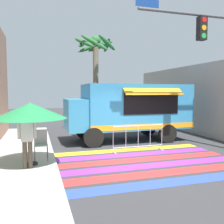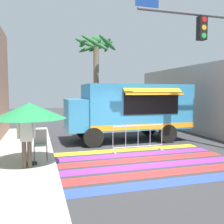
{
  "view_description": "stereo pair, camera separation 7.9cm",
  "coord_description": "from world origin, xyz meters",
  "px_view_note": "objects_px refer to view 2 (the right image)",
  "views": [
    {
      "loc": [
        -3.46,
        -8.21,
        2.36
      ],
      "look_at": [
        -0.32,
        2.13,
        1.5
      ],
      "focal_mm": 40.0,
      "sensor_mm": 36.0,
      "label": 1
    },
    {
      "loc": [
        -3.39,
        -8.23,
        2.36
      ],
      "look_at": [
        -0.32,
        2.13,
        1.5
      ],
      "focal_mm": 40.0,
      "sensor_mm": 36.0,
      "label": 2
    }
  ],
  "objects_px": {
    "traffic_signal_pole": "(213,53)",
    "food_truck": "(127,108)",
    "patio_umbrella": "(30,111)",
    "palm_tree": "(96,61)",
    "vendor_person": "(26,136)",
    "barricade_front": "(138,138)",
    "folding_chair": "(40,141)"
  },
  "relations": [
    {
      "from": "food_truck",
      "to": "barricade_front",
      "type": "relative_size",
      "value": 2.78
    },
    {
      "from": "vendor_person",
      "to": "barricade_front",
      "type": "bearing_deg",
      "value": 4.91
    },
    {
      "from": "food_truck",
      "to": "traffic_signal_pole",
      "type": "distance_m",
      "value": 4.51
    },
    {
      "from": "folding_chair",
      "to": "palm_tree",
      "type": "bearing_deg",
      "value": 84.09
    },
    {
      "from": "barricade_front",
      "to": "palm_tree",
      "type": "xyz_separation_m",
      "value": [
        -0.53,
        5.19,
        3.67
      ]
    },
    {
      "from": "food_truck",
      "to": "barricade_front",
      "type": "bearing_deg",
      "value": -98.58
    },
    {
      "from": "food_truck",
      "to": "patio_umbrella",
      "type": "height_order",
      "value": "food_truck"
    },
    {
      "from": "vendor_person",
      "to": "barricade_front",
      "type": "xyz_separation_m",
      "value": [
        4.15,
        1.53,
        -0.58
      ]
    },
    {
      "from": "traffic_signal_pole",
      "to": "palm_tree",
      "type": "bearing_deg",
      "value": 120.33
    },
    {
      "from": "vendor_person",
      "to": "palm_tree",
      "type": "xyz_separation_m",
      "value": [
        3.62,
        6.73,
        3.09
      ]
    },
    {
      "from": "traffic_signal_pole",
      "to": "folding_chair",
      "type": "xyz_separation_m",
      "value": [
        -6.66,
        -0.0,
        -3.17
      ]
    },
    {
      "from": "food_truck",
      "to": "vendor_person",
      "type": "distance_m",
      "value": 5.88
    },
    {
      "from": "barricade_front",
      "to": "food_truck",
      "type": "bearing_deg",
      "value": 81.42
    },
    {
      "from": "patio_umbrella",
      "to": "vendor_person",
      "type": "height_order",
      "value": "patio_umbrella"
    },
    {
      "from": "food_truck",
      "to": "traffic_signal_pole",
      "type": "xyz_separation_m",
      "value": [
        2.56,
        -2.9,
        2.31
      ]
    },
    {
      "from": "food_truck",
      "to": "palm_tree",
      "type": "bearing_deg",
      "value": 106.37
    },
    {
      "from": "food_truck",
      "to": "barricade_front",
      "type": "xyz_separation_m",
      "value": [
        -0.34,
        -2.23,
        -1.08
      ]
    },
    {
      "from": "vendor_person",
      "to": "palm_tree",
      "type": "distance_m",
      "value": 8.24
    },
    {
      "from": "barricade_front",
      "to": "patio_umbrella",
      "type": "bearing_deg",
      "value": -163.24
    },
    {
      "from": "vendor_person",
      "to": "barricade_front",
      "type": "height_order",
      "value": "vendor_person"
    },
    {
      "from": "vendor_person",
      "to": "patio_umbrella",
      "type": "bearing_deg",
      "value": 57.07
    },
    {
      "from": "food_truck",
      "to": "palm_tree",
      "type": "xyz_separation_m",
      "value": [
        -0.87,
        2.97,
        2.59
      ]
    },
    {
      "from": "food_truck",
      "to": "folding_chair",
      "type": "relative_size",
      "value": 5.99
    },
    {
      "from": "traffic_signal_pole",
      "to": "patio_umbrella",
      "type": "height_order",
      "value": "traffic_signal_pole"
    },
    {
      "from": "traffic_signal_pole",
      "to": "folding_chair",
      "type": "height_order",
      "value": "traffic_signal_pole"
    },
    {
      "from": "folding_chair",
      "to": "barricade_front",
      "type": "bearing_deg",
      "value": 33.08
    },
    {
      "from": "traffic_signal_pole",
      "to": "food_truck",
      "type": "bearing_deg",
      "value": 131.43
    },
    {
      "from": "traffic_signal_pole",
      "to": "patio_umbrella",
      "type": "relative_size",
      "value": 2.6
    },
    {
      "from": "folding_chair",
      "to": "food_truck",
      "type": "bearing_deg",
      "value": 58.21
    },
    {
      "from": "palm_tree",
      "to": "patio_umbrella",
      "type": "bearing_deg",
      "value": -118.74
    },
    {
      "from": "patio_umbrella",
      "to": "vendor_person",
      "type": "xyz_separation_m",
      "value": [
        -0.1,
        -0.31,
        -0.7
      ]
    },
    {
      "from": "folding_chair",
      "to": "palm_tree",
      "type": "relative_size",
      "value": 0.18
    }
  ]
}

